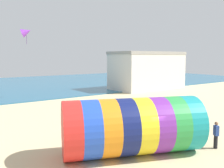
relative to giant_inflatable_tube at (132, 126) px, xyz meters
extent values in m
plane|color=#CCBA8C|center=(1.27, -0.60, -1.65)|extent=(120.00, 120.00, 0.00)
cube|color=#236084|center=(1.27, 40.35, -1.60)|extent=(120.00, 40.00, 0.10)
cylinder|color=red|center=(-3.27, 1.30, 0.00)|extent=(2.15, 3.44, 3.30)
cylinder|color=blue|center=(-2.34, 0.93, 0.00)|extent=(2.15, 3.44, 3.30)
cylinder|color=orange|center=(-1.41, 0.56, 0.00)|extent=(2.15, 3.44, 3.30)
cylinder|color=navy|center=(-0.49, 0.19, 0.00)|extent=(2.15, 3.44, 3.30)
cylinder|color=yellow|center=(0.44, -0.18, 0.00)|extent=(2.15, 3.44, 3.30)
cylinder|color=purple|center=(1.37, -0.55, 0.00)|extent=(2.15, 3.44, 3.30)
cylinder|color=green|center=(2.29, -0.92, 0.00)|extent=(2.15, 3.44, 3.30)
cylinder|color=teal|center=(3.22, -1.29, 0.00)|extent=(2.15, 3.44, 3.30)
cylinder|color=black|center=(3.70, -1.48, 0.00)|extent=(1.18, 2.84, 3.04)
cylinder|color=black|center=(4.77, -2.38, -1.23)|extent=(0.24, 0.24, 0.83)
cube|color=#2D4CA5|center=(4.77, -2.38, -0.51)|extent=(0.37, 0.42, 0.62)
sphere|color=#9E7051|center=(4.77, -2.38, -0.06)|extent=(0.23, 0.23, 0.23)
cone|color=purple|center=(-1.29, 15.22, 6.57)|extent=(1.46, 1.31, 1.20)
cylinder|color=#4C1E6B|center=(-1.29, 15.22, 5.82)|extent=(0.03, 0.03, 1.00)
cube|color=silver|center=(21.59, 21.43, 1.39)|extent=(12.76, 6.56, 6.09)
cube|color=gray|center=(21.59, 21.43, 4.69)|extent=(13.01, 6.69, 0.50)
camera|label=1|loc=(-9.24, -10.81, 4.03)|focal=40.00mm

